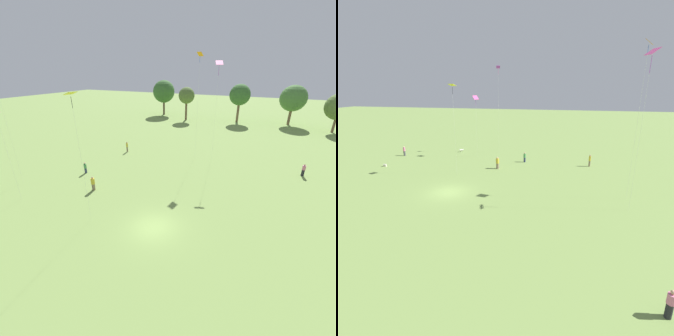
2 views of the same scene
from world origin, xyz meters
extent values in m
plane|color=#7A994C|center=(0.00, 0.00, 0.00)|extent=(240.00, 240.00, 0.00)
cylinder|color=#4C4C51|center=(-14.12, -14.90, 0.44)|extent=(0.42, 0.42, 0.87)
cylinder|color=pink|center=(-14.12, -14.90, 1.18)|extent=(0.50, 0.50, 0.61)
sphere|color=beige|center=(-14.12, -14.90, 1.61)|extent=(0.24, 0.24, 0.24)
cylinder|color=#847056|center=(-10.21, 3.28, 0.42)|extent=(0.44, 0.44, 0.84)
cylinder|color=gold|center=(-10.21, 3.28, 1.20)|extent=(0.52, 0.52, 0.72)
sphere|color=tan|center=(-10.21, 3.28, 1.68)|extent=(0.24, 0.24, 0.24)
cylinder|color=#847056|center=(-14.49, 16.87, 0.46)|extent=(0.28, 0.28, 0.91)
cylinder|color=gold|center=(-14.49, 16.87, 1.26)|extent=(0.33, 0.33, 0.70)
sphere|color=tan|center=(-14.49, 16.87, 1.73)|extent=(0.24, 0.24, 0.24)
cylinder|color=#232328|center=(13.65, 18.80, 0.46)|extent=(0.50, 0.50, 0.92)
cylinder|color=pink|center=(13.65, 18.80, 1.22)|extent=(0.58, 0.58, 0.59)
sphere|color=tan|center=(13.65, 18.80, 1.63)|extent=(0.24, 0.24, 0.24)
cylinder|color=#333D5B|center=(-14.72, 6.70, 0.38)|extent=(0.35, 0.35, 0.76)
cylinder|color=#4C9956|center=(-14.72, 6.70, 1.07)|extent=(0.42, 0.42, 0.63)
sphere|color=tan|center=(-14.72, 6.70, 1.51)|extent=(0.24, 0.24, 0.24)
cube|color=yellow|center=(-6.25, -1.55, 12.03)|extent=(0.94, 0.96, 0.26)
cylinder|color=black|center=(-6.25, -1.55, 11.34)|extent=(0.04, 0.04, 0.90)
cylinder|color=silver|center=(-6.25, -1.55, 6.02)|extent=(0.01, 0.01, 12.03)
cube|color=#E54C99|center=(0.40, 19.56, 14.62)|extent=(1.27, 1.19, 0.59)
cylinder|color=purple|center=(0.40, 19.56, 13.61)|extent=(0.04, 0.04, 1.42)
cylinder|color=silver|center=(0.40, 19.56, 7.31)|extent=(0.01, 0.01, 14.62)
cube|color=#E54C99|center=(-16.30, -1.94, 10.12)|extent=(1.07, 1.05, 0.64)
cylinder|color=purple|center=(-16.30, -1.94, 9.37)|extent=(0.04, 0.04, 0.98)
cylinder|color=silver|center=(-16.30, -1.94, 5.06)|extent=(0.01, 0.01, 10.12)
cube|color=orange|center=(-2.60, 19.92, 15.79)|extent=(1.01, 0.90, 0.57)
cylinder|color=blue|center=(-2.60, 19.92, 15.09)|extent=(0.04, 0.04, 0.90)
cylinder|color=silver|center=(-2.60, 19.92, 7.90)|extent=(0.01, 0.01, 15.79)
cube|color=purple|center=(-20.19, 0.97, 15.06)|extent=(0.66, 0.75, 0.43)
cylinder|color=#E54C99|center=(-20.19, 0.97, 14.37)|extent=(0.04, 0.04, 1.00)
cylinder|color=silver|center=(-20.19, 0.97, 7.53)|extent=(0.01, 0.01, 15.06)
cylinder|color=silver|center=(-19.06, -6.12, 0.37)|extent=(0.55, 0.61, 0.31)
sphere|color=silver|center=(-19.26, -5.83, 0.41)|extent=(0.28, 0.28, 0.28)
cylinder|color=silver|center=(-19.06, -6.12, 0.10)|extent=(0.14, 0.14, 0.21)
cube|color=beige|center=(-7.45, -14.01, 0.19)|extent=(0.39, 0.47, 0.37)
camera|label=1|loc=(8.47, -15.06, 13.74)|focal=24.00mm
camera|label=2|loc=(26.27, 12.80, 11.75)|focal=28.00mm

